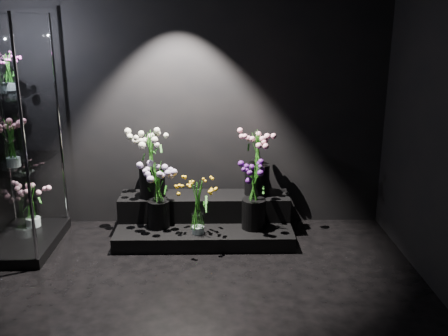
{
  "coord_description": "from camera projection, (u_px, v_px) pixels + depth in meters",
  "views": [
    {
      "loc": [
        0.21,
        -3.19,
        2.14
      ],
      "look_at": [
        0.28,
        1.2,
        0.85
      ],
      "focal_mm": 40.0,
      "sensor_mm": 36.0,
      "label": 1
    }
  ],
  "objects": [
    {
      "name": "bouquet_cream_roses",
      "position": [
        151.0,
        160.0,
        5.08
      ],
      "size": [
        0.49,
        0.49,
        0.69
      ],
      "rotation": [
        0.0,
        0.0,
        -0.38
      ],
      "color": "black",
      "rests_on": "display_riser"
    },
    {
      "name": "bouquet_lilac",
      "position": [
        158.0,
        191.0,
        4.94
      ],
      "size": [
        0.42,
        0.42,
        0.67
      ],
      "rotation": [
        0.0,
        0.0,
        0.28
      ],
      "color": "black",
      "rests_on": "display_riser"
    },
    {
      "name": "bouquet_orange_bells",
      "position": [
        198.0,
        206.0,
        4.8
      ],
      "size": [
        0.29,
        0.29,
        0.55
      ],
      "rotation": [
        0.0,
        0.0,
        -0.05
      ],
      "color": "white",
      "rests_on": "display_riser"
    },
    {
      "name": "display_riser",
      "position": [
        205.0,
        219.0,
        5.19
      ],
      "size": [
        1.77,
        0.79,
        0.39
      ],
      "color": "black",
      "rests_on": "floor"
    },
    {
      "name": "floor",
      "position": [
        188.0,
        325.0,
        3.66
      ],
      "size": [
        4.0,
        4.0,
        0.0
      ],
      "primitive_type": "plane",
      "color": "black",
      "rests_on": "ground"
    },
    {
      "name": "bouquet_case_pink",
      "position": [
        11.0,
        142.0,
        4.5
      ],
      "size": [
        0.37,
        0.37,
        0.44
      ],
      "rotation": [
        0.0,
        0.0,
        -0.3
      ],
      "color": "white",
      "rests_on": "display_case"
    },
    {
      "name": "bouquet_purple",
      "position": [
        254.0,
        192.0,
        4.91
      ],
      "size": [
        0.36,
        0.36,
        0.67
      ],
      "rotation": [
        0.0,
        0.0,
        0.07
      ],
      "color": "black",
      "rests_on": "display_riser"
    },
    {
      "name": "bouquet_case_base_pink",
      "position": [
        31.0,
        203.0,
        5.1
      ],
      "size": [
        0.37,
        0.37,
        0.48
      ],
      "rotation": [
        0.0,
        0.0,
        -0.12
      ],
      "color": "white",
      "rests_on": "display_case"
    },
    {
      "name": "bouquet_case_magenta",
      "position": [
        8.0,
        71.0,
        4.62
      ],
      "size": [
        0.27,
        0.27,
        0.35
      ],
      "rotation": [
        0.0,
        0.0,
        0.43
      ],
      "color": "white",
      "rests_on": "display_case"
    },
    {
      "name": "bouquet_pink_roses",
      "position": [
        257.0,
        160.0,
        5.16
      ],
      "size": [
        0.45,
        0.45,
        0.67
      ],
      "rotation": [
        0.0,
        0.0,
        0.37
      ],
      "color": "black",
      "rests_on": "display_riser"
    },
    {
      "name": "wall_back",
      "position": [
        196.0,
        96.0,
        5.18
      ],
      "size": [
        4.0,
        0.0,
        4.0
      ],
      "primitive_type": "plane",
      "rotation": [
        1.57,
        0.0,
        0.0
      ],
      "color": "black",
      "rests_on": "floor"
    },
    {
      "name": "wall_front",
      "position": [
        140.0,
        306.0,
        1.35
      ],
      "size": [
        4.0,
        0.0,
        4.0
      ],
      "primitive_type": "plane",
      "rotation": [
        -1.57,
        0.0,
        0.0
      ],
      "color": "black",
      "rests_on": "floor"
    },
    {
      "name": "display_case",
      "position": [
        13.0,
        137.0,
        4.63
      ],
      "size": [
        0.61,
        1.01,
        2.22
      ],
      "color": "black",
      "rests_on": "floor"
    }
  ]
}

